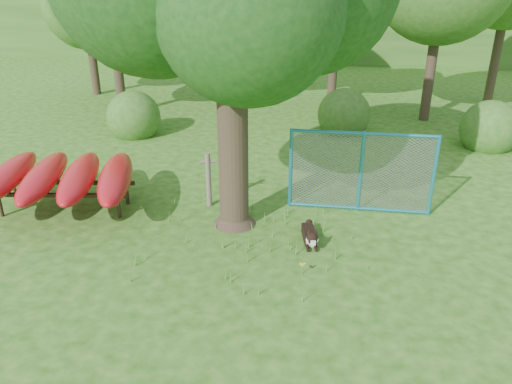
# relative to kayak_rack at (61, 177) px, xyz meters

# --- Properties ---
(ground) EXTENTS (80.00, 80.00, 0.00)m
(ground) POSITION_rel_kayak_rack_xyz_m (4.38, -1.69, -0.83)
(ground) COLOR #235511
(ground) RESTS_ON ground
(wooden_post) EXTENTS (0.36, 0.18, 1.32)m
(wooden_post) POSITION_rel_kayak_rack_xyz_m (3.25, 0.77, -0.13)
(wooden_post) COLOR #66594D
(wooden_post) RESTS_ON ground
(kayak_rack) EXTENTS (3.97, 3.54, 1.08)m
(kayak_rack) POSITION_rel_kayak_rack_xyz_m (0.00, 0.00, 0.00)
(kayak_rack) COLOR black
(kayak_rack) RESTS_ON ground
(husky_dog) EXTENTS (0.40, 1.04, 0.46)m
(husky_dog) POSITION_rel_kayak_rack_xyz_m (5.74, -0.64, -0.67)
(husky_dog) COLOR black
(husky_dog) RESTS_ON ground
(fence_section) EXTENTS (3.28, 0.11, 3.19)m
(fence_section) POSITION_rel_kayak_rack_xyz_m (6.74, 1.07, 0.13)
(fence_section) COLOR teal
(fence_section) RESTS_ON ground
(wildflower_clump) EXTENTS (0.11, 0.11, 0.25)m
(wildflower_clump) POSITION_rel_kayak_rack_xyz_m (5.66, -1.84, -0.63)
(wildflower_clump) COLOR #4B8D2E
(wildflower_clump) RESTS_ON ground
(bg_tree_f) EXTENTS (3.60, 3.60, 5.55)m
(bg_tree_f) POSITION_rel_kayak_rack_xyz_m (-4.62, 11.31, 2.90)
(bg_tree_f) COLOR #32251B
(bg_tree_f) RESTS_ON ground
(shrub_left) EXTENTS (1.80, 1.80, 1.80)m
(shrub_left) POSITION_rel_kayak_rack_xyz_m (-0.62, 5.81, -0.83)
(shrub_left) COLOR #2D5D1E
(shrub_left) RESTS_ON ground
(shrub_right) EXTENTS (1.80, 1.80, 1.80)m
(shrub_right) POSITION_rel_kayak_rack_xyz_m (10.88, 6.31, -0.83)
(shrub_right) COLOR #2D5D1E
(shrub_right) RESTS_ON ground
(shrub_mid) EXTENTS (1.80, 1.80, 1.80)m
(shrub_mid) POSITION_rel_kayak_rack_xyz_m (6.38, 7.31, -0.83)
(shrub_mid) COLOR #2D5D1E
(shrub_mid) RESTS_ON ground
(wooded_hillside) EXTENTS (80.00, 12.00, 6.00)m
(wooded_hillside) POSITION_rel_kayak_rack_xyz_m (4.38, 26.31, 2.17)
(wooded_hillside) COLOR #2D5D1E
(wooded_hillside) RESTS_ON ground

